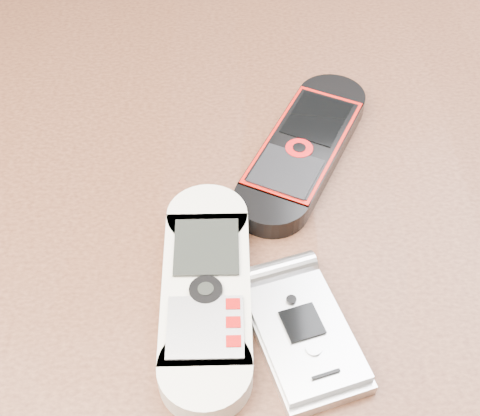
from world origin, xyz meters
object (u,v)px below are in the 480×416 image
table (234,305)px  nokia_white (206,290)px  nokia_black_red (304,148)px  motorola_razr (303,333)px

table → nokia_white: (-0.02, -0.06, 0.11)m
table → nokia_white: 0.13m
nokia_white → nokia_black_red: (0.07, 0.12, -0.00)m
nokia_white → motorola_razr: size_ratio=1.61×
nokia_white → motorola_razr: 0.06m
table → motorola_razr: 0.15m
nokia_white → nokia_black_red: nokia_white is taller
table → nokia_black_red: (0.05, 0.06, 0.11)m
nokia_white → table: bearing=75.6°
motorola_razr → nokia_white: bearing=134.2°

